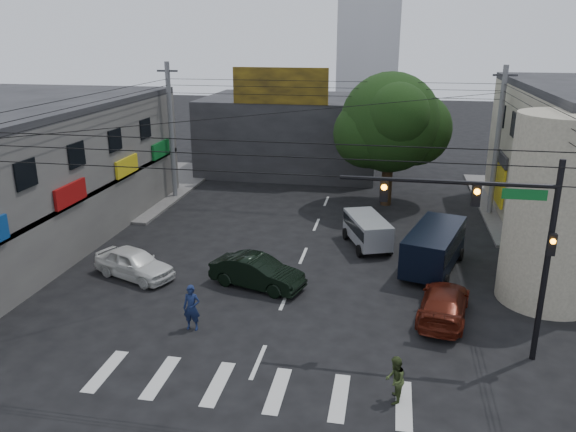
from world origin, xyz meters
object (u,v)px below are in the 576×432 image
(street_tree, at_px, (390,123))
(maroon_sedan, at_px, (444,303))
(utility_pole_far_left, at_px, (171,132))
(white_compact, at_px, (134,263))
(utility_pole_far_right, at_px, (497,143))
(silver_minivan, at_px, (367,232))
(pedestrian_olive, at_px, (395,380))
(traffic_officer, at_px, (192,308))
(navy_van, at_px, (434,249))
(traffic_gantry, at_px, (499,227))
(dark_sedan, at_px, (257,272))

(street_tree, bearing_deg, maroon_sedan, -80.48)
(utility_pole_far_left, bearing_deg, maroon_sedan, -40.28)
(white_compact, bearing_deg, maroon_sedan, -74.10)
(utility_pole_far_right, bearing_deg, street_tree, 171.25)
(silver_minivan, bearing_deg, utility_pole_far_right, -66.84)
(street_tree, height_order, utility_pole_far_right, utility_pole_far_right)
(utility_pole_far_left, relative_size, pedestrian_olive, 5.93)
(traffic_officer, bearing_deg, street_tree, 68.06)
(utility_pole_far_right, xyz_separation_m, navy_van, (-4.05, -9.60, -3.55))
(traffic_gantry, distance_m, maroon_sedan, 5.03)
(utility_pole_far_right, height_order, silver_minivan, utility_pole_far_right)
(utility_pole_far_left, bearing_deg, navy_van, -29.52)
(white_compact, bearing_deg, dark_sedan, -67.98)
(silver_minivan, bearing_deg, traffic_gantry, -175.60)
(utility_pole_far_right, bearing_deg, navy_van, -112.86)
(dark_sedan, height_order, maroon_sedan, dark_sedan)
(white_compact, relative_size, navy_van, 0.79)
(traffic_gantry, xyz_separation_m, utility_pole_far_left, (-18.32, 17.00, -0.23))
(silver_minivan, bearing_deg, utility_pole_far_left, 41.79)
(traffic_gantry, distance_m, white_compact, 16.25)
(silver_minivan, relative_size, pedestrian_olive, 2.68)
(navy_van, bearing_deg, traffic_officer, 144.89)
(traffic_gantry, height_order, traffic_officer, traffic_gantry)
(utility_pole_far_left, bearing_deg, pedestrian_olive, -53.28)
(pedestrian_olive, bearing_deg, traffic_officer, -107.19)
(street_tree, height_order, maroon_sedan, street_tree)
(navy_van, distance_m, traffic_officer, 12.18)
(white_compact, xyz_separation_m, pedestrian_olive, (12.07, -7.30, 0.07))
(utility_pole_far_left, distance_m, utility_pole_far_right, 21.00)
(pedestrian_olive, bearing_deg, navy_van, 175.59)
(street_tree, distance_m, utility_pole_far_left, 14.56)
(street_tree, height_order, traffic_gantry, street_tree)
(white_compact, bearing_deg, traffic_officer, -111.99)
(traffic_gantry, relative_size, silver_minivan, 1.73)
(navy_van, height_order, traffic_officer, navy_van)
(white_compact, bearing_deg, utility_pole_far_right, -32.12)
(dark_sedan, distance_m, maroon_sedan, 8.20)
(dark_sedan, xyz_separation_m, maroon_sedan, (8.07, -1.46, -0.06))
(utility_pole_far_right, distance_m, pedestrian_olive, 21.51)
(traffic_gantry, distance_m, silver_minivan, 11.67)
(dark_sedan, distance_m, navy_van, 8.64)
(navy_van, bearing_deg, dark_sedan, 129.59)
(white_compact, bearing_deg, pedestrian_olive, -99.40)
(traffic_gantry, bearing_deg, street_tree, 101.99)
(dark_sedan, xyz_separation_m, white_compact, (-5.92, -0.03, -0.01))
(utility_pole_far_left, relative_size, utility_pole_far_right, 1.00)
(utility_pole_far_left, distance_m, traffic_officer, 19.12)
(street_tree, height_order, traffic_officer, street_tree)
(navy_van, bearing_deg, utility_pole_far_left, 76.65)
(dark_sedan, bearing_deg, silver_minivan, -21.14)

